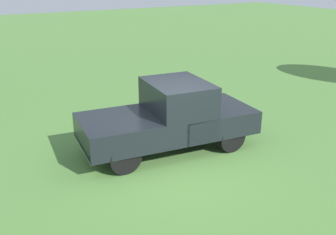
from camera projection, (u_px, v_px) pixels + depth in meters
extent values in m
plane|color=#54843D|center=(176.00, 164.00, 9.61)|extent=(80.00, 80.00, 0.00)
cylinder|color=black|center=(125.00, 157.00, 9.03)|extent=(0.81, 0.22, 0.81)
cylinder|color=black|center=(106.00, 133.00, 10.38)|extent=(0.81, 0.22, 0.81)
cylinder|color=black|center=(231.00, 137.00, 10.15)|extent=(0.81, 0.22, 0.81)
cylinder|color=black|center=(202.00, 118.00, 11.50)|extent=(0.81, 0.22, 0.81)
cube|color=black|center=(118.00, 131.00, 9.62)|extent=(2.03, 2.08, 0.64)
cube|color=black|center=(178.00, 108.00, 10.12)|extent=(1.66, 2.03, 1.40)
cube|color=slate|center=(178.00, 92.00, 9.96)|extent=(1.43, 1.86, 0.48)
cube|color=black|center=(208.00, 117.00, 10.61)|extent=(2.39, 2.12, 0.60)
cube|color=silver|center=(84.00, 147.00, 9.39)|extent=(0.32, 1.81, 0.16)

